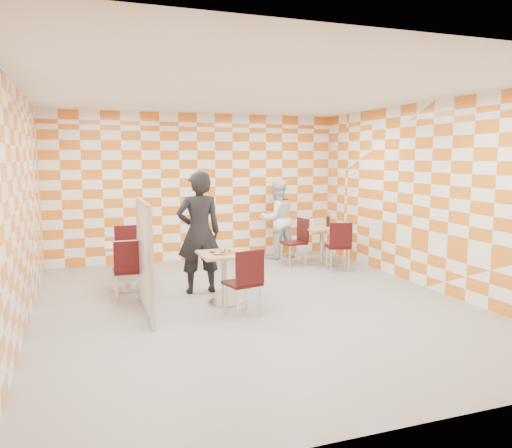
{
  "coord_description": "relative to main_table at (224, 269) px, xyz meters",
  "views": [
    {
      "loc": [
        -2.31,
        -6.58,
        2.12
      ],
      "look_at": [
        0.1,
        0.2,
        1.15
      ],
      "focal_mm": 35.0,
      "sensor_mm": 36.0,
      "label": 1
    }
  ],
  "objects": [
    {
      "name": "room_shell",
      "position": [
        0.38,
        0.32,
        0.99
      ],
      "size": [
        7.0,
        7.0,
        7.0
      ],
      "color": "#989893",
      "rests_on": "ground"
    },
    {
      "name": "main_table",
      "position": [
        0.0,
        0.0,
        0.0
      ],
      "size": [
        0.7,
        0.7,
        0.75
      ],
      "color": "tan",
      "rests_on": "ground"
    },
    {
      "name": "second_table",
      "position": [
        2.55,
        1.91,
        0.0
      ],
      "size": [
        0.7,
        0.7,
        0.75
      ],
      "color": "tan",
      "rests_on": "ground"
    },
    {
      "name": "empty_table",
      "position": [
        -1.25,
        1.24,
        0.0
      ],
      "size": [
        0.7,
        0.7,
        0.75
      ],
      "color": "tan",
      "rests_on": "ground"
    },
    {
      "name": "chair_main_front",
      "position": [
        0.08,
        -0.73,
        0.04
      ],
      "size": [
        0.51,
        0.51,
        0.92
      ],
      "color": "#330A0B",
      "rests_on": "ground"
    },
    {
      "name": "chair_second_front",
      "position": [
        2.58,
        1.27,
        0.04
      ],
      "size": [
        0.52,
        0.52,
        0.92
      ],
      "color": "#330A0B",
      "rests_on": "ground"
    },
    {
      "name": "chair_second_side",
      "position": [
        2.08,
        2.03,
        0.04
      ],
      "size": [
        0.46,
        0.45,
        0.92
      ],
      "color": "#330A0B",
      "rests_on": "ground"
    },
    {
      "name": "chair_empty_near",
      "position": [
        -1.3,
        0.54,
        0.04
      ],
      "size": [
        0.42,
        0.43,
        0.92
      ],
      "color": "#330A0B",
      "rests_on": "ground"
    },
    {
      "name": "chair_empty_far",
      "position": [
        -1.17,
        2.05,
        0.04
      ],
      "size": [
        0.45,
        0.46,
        0.92
      ],
      "color": "#330A0B",
      "rests_on": "ground"
    },
    {
      "name": "partition",
      "position": [
        -1.15,
        -0.18,
        0.28
      ],
      "size": [
        0.08,
        1.38,
        1.55
      ],
      "color": "white",
      "rests_on": "ground"
    },
    {
      "name": "man_dark",
      "position": [
        -0.2,
        0.73,
        0.44
      ],
      "size": [
        0.7,
        0.47,
        1.9
      ],
      "primitive_type": "imported",
      "rotation": [
        0.0,
        0.0,
        3.12
      ],
      "color": "black",
      "rests_on": "ground"
    },
    {
      "name": "man_white",
      "position": [
        1.96,
        2.83,
        0.32
      ],
      "size": [
        0.88,
        0.72,
        1.66
      ],
      "primitive_type": "imported",
      "rotation": [
        0.0,
        0.0,
        3.26
      ],
      "color": "white",
      "rests_on": "ground"
    },
    {
      "name": "pizza_on_foil",
      "position": [
        -0.0,
        -0.02,
        0.26
      ],
      "size": [
        0.4,
        0.4,
        0.04
      ],
      "color": "silver",
      "rests_on": "main_table"
    },
    {
      "name": "sport_bottle",
      "position": [
        2.36,
        2.01,
        0.33
      ],
      "size": [
        0.06,
        0.06,
        0.2
      ],
      "color": "white",
      "rests_on": "second_table"
    },
    {
      "name": "soda_bottle",
      "position": [
        2.69,
        1.95,
        0.34
      ],
      "size": [
        0.07,
        0.07,
        0.23
      ],
      "color": "black",
      "rests_on": "second_table"
    }
  ]
}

